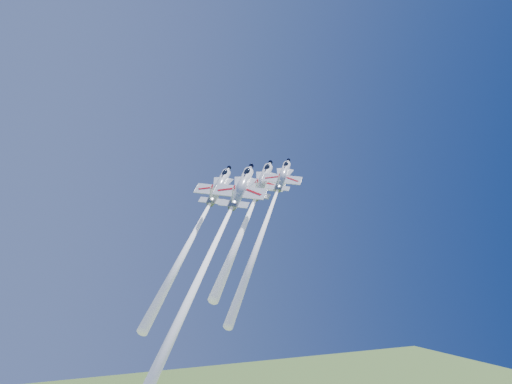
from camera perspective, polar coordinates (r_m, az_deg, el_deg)
name	(u,v)px	position (r m, az deg, el deg)	size (l,w,h in m)	color
jet_lead	(249,214)	(118.64, -0.73, -2.25)	(24.12, 30.82, 34.27)	white
jet_left	(197,228)	(116.47, -5.91, -3.61)	(26.13, 33.76, 37.90)	white
jet_right	(266,221)	(111.90, 1.03, -2.95)	(25.37, 33.20, 37.70)	white
jet_slot	(204,267)	(100.35, -5.21, -7.47)	(35.73, 47.13, 53.90)	white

